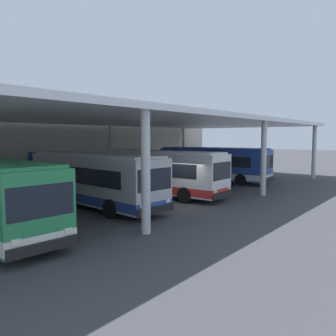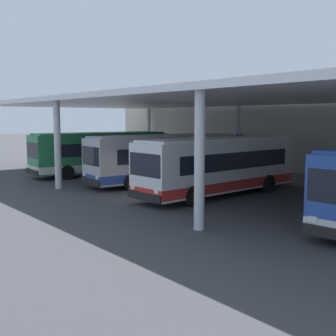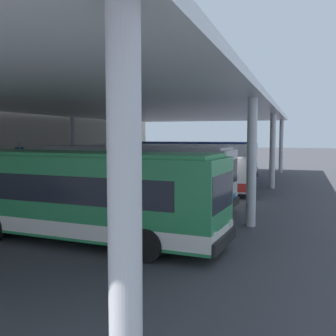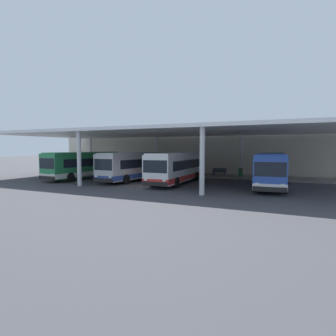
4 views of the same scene
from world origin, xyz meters
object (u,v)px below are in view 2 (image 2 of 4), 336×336
Objects in this scene: bus_nearest_bay at (101,153)px; bus_second_bay at (164,158)px; bus_middle_bay at (219,165)px; banner_sign at (240,148)px.

bus_nearest_bay and bus_second_bay have the same top height.
bus_nearest_bay is at bearing -177.74° from bus_middle_bay.
bus_second_bay is at bearing -91.32° from banner_sign.
bus_nearest_bay is 1.01× the size of bus_middle_bay.
bus_second_bay and bus_middle_bay have the same top height.
bus_second_bay is 1.01× the size of bus_middle_bay.
bus_second_bay is (6.61, 0.86, 0.00)m from bus_nearest_bay.
bus_nearest_bay is 10.47m from banner_sign.
bus_middle_bay is at bearing -4.19° from bus_second_bay.
bus_nearest_bay is at bearing -172.61° from bus_second_bay.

